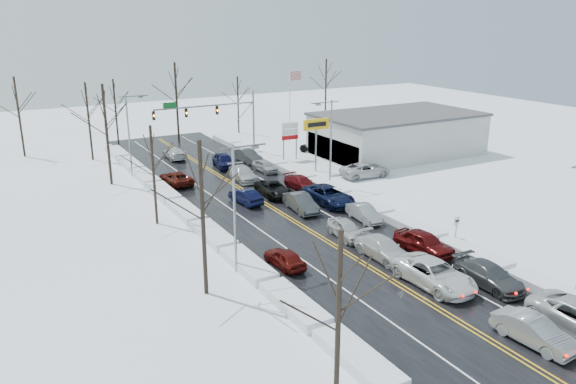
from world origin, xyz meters
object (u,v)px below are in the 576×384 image
tires_plus_sign (316,128)px  dealership_building (397,134)px  traffic_signal_mast (217,113)px  oncoming_car_0 (246,203)px  flagpole (291,101)px

tires_plus_sign → dealership_building: size_ratio=0.29×
traffic_signal_mast → oncoming_car_0: bearing=-104.9°
traffic_signal_mast → tires_plus_sign: bearing=-59.5°
flagpole → traffic_signal_mast: bearing=-170.3°
traffic_signal_mast → tires_plus_sign: 13.92m
oncoming_car_0 → flagpole: bearing=-134.8°
tires_plus_sign → flagpole: flagpole is taller
traffic_signal_mast → tires_plus_sign: size_ratio=2.21×
dealership_building → oncoming_car_0: 27.14m
dealership_building → oncoming_car_0: bearing=-161.0°
traffic_signal_mast → oncoming_car_0: (-5.01, -18.78, -5.48)m
traffic_signal_mast → dealership_building: (20.53, -9.99, -2.82)m
flagpole → oncoming_car_0: flagpole is taller
dealership_building → oncoming_car_0: size_ratio=4.82×
flagpole → dealership_building: flagpole is taller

